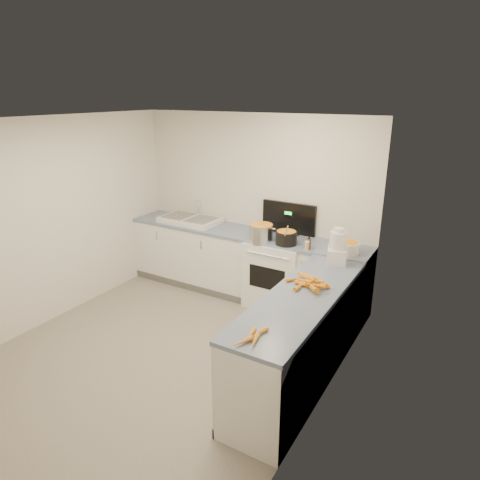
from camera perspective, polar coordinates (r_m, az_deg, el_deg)
The scene contains 19 objects.
floor at distance 5.01m, azimuth -9.67°, elevation -14.49°, with size 3.50×4.00×0.00m, color gray, non-canonical shape.
ceiling at distance 4.19m, azimuth -11.62°, elevation 15.33°, with size 3.50×4.00×0.00m, color silver, non-canonical shape.
wall_back at distance 6.03m, azimuth 1.87°, elevation 4.69°, with size 3.50×2.50×0.00m, color silver, non-canonical shape.
wall_left at distance 5.71m, azimuth -24.06°, elevation 2.18°, with size 4.00×2.50×0.00m, color silver, non-canonical shape.
wall_right at distance 3.62m, azimuth 11.12°, elevation -5.73°, with size 4.00×2.50×0.00m, color silver, non-canonical shape.
counter_back at distance 6.02m, azimuth 0.42°, elevation -3.12°, with size 3.50×0.62×0.94m.
counter_right at distance 4.33m, azimuth 8.01°, elevation -12.86°, with size 0.62×2.20×0.94m.
stove at distance 5.78m, azimuth 5.10°, elevation -4.17°, with size 0.76×0.65×1.36m.
sink at distance 6.33m, azimuth -6.65°, elevation 2.72°, with size 0.86×0.52×0.31m.
steel_pot at distance 5.50m, azimuth 2.88°, elevation 0.92°, with size 0.31×0.31×0.23m, color silver.
black_pot at distance 5.38m, azimuth 6.17°, elevation 0.19°, with size 0.27×0.27×0.19m, color black.
wooden_spoon at distance 5.35m, azimuth 6.21°, elevation 1.26°, with size 0.02×0.02×0.39m, color #AD7A47.
mixing_bowl at distance 5.22m, azimuth 14.09°, elevation -0.99°, with size 0.29×0.29×0.14m, color white.
extract_bottle at distance 5.27m, azimuth 9.16°, elevation -0.51°, with size 0.05×0.05×0.13m, color #593319.
spice_jar at distance 5.24m, azimuth 8.91°, elevation -0.81°, with size 0.05×0.05×0.09m, color #E5B266.
food_processor at distance 4.85m, azimuth 12.84°, elevation -1.09°, with size 0.27×0.30×0.41m.
carrot_pile at distance 4.29m, azimuth 9.21°, elevation -5.59°, with size 0.45×0.41×0.08m.
peeled_carrots at distance 3.38m, azimuth 1.62°, elevation -12.83°, with size 0.17×0.36×0.04m.
peelings at distance 6.42m, azimuth -8.25°, elevation 3.25°, with size 0.21×0.23×0.01m.
Camera 1 is at (2.78, -3.13, 2.75)m, focal length 32.00 mm.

